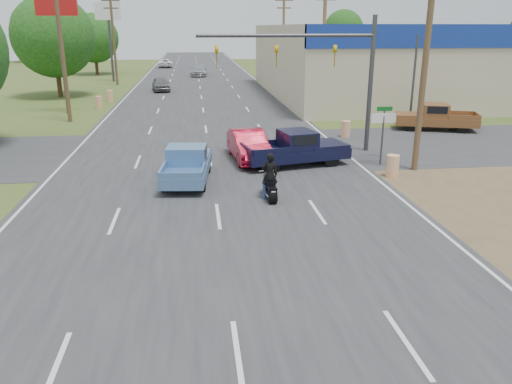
{
  "coord_description": "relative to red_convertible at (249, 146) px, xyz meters",
  "views": [
    {
      "loc": [
        -0.68,
        -8.59,
        6.4
      ],
      "look_at": [
        1.2,
        6.69,
        1.3
      ],
      "focal_mm": 35.0,
      "sensor_mm": 36.0,
      "label": 1
    }
  ],
  "objects": [
    {
      "name": "barrel_0",
      "position": [
        6.06,
        -3.72,
        -0.25
      ],
      "size": [
        0.56,
        0.56,
        1.0
      ],
      "primitive_type": "cylinder",
      "color": "orange",
      "rests_on": "ground"
    },
    {
      "name": "distant_car_silver",
      "position": [
        -1.88,
        46.21,
        0.01
      ],
      "size": [
        2.39,
        5.35,
        1.52
      ],
      "primitive_type": "imported",
      "rotation": [
        0.0,
        0.0,
        -0.05
      ],
      "color": "#9C9DA0",
      "rests_on": "ground"
    },
    {
      "name": "lane_sign",
      "position": [
        6.26,
        -1.72,
        1.15
      ],
      "size": [
        1.2,
        0.08,
        2.52
      ],
      "color": "#3F3F44",
      "rests_on": "ground"
    },
    {
      "name": "barrel_3",
      "position": [
        -10.14,
        22.28,
        -0.25
      ],
      "size": [
        0.56,
        0.56,
        1.0
      ],
      "primitive_type": "cylinder",
      "color": "orange",
      "rests_on": "ground"
    },
    {
      "name": "tree_2",
      "position": [
        -16.14,
        50.28,
        4.2
      ],
      "size": [
        6.72,
        6.72,
        8.32
      ],
      "color": "#422D19",
      "rests_on": "ground"
    },
    {
      "name": "utility_pole_6",
      "position": [
        -11.44,
        36.28,
        4.57
      ],
      "size": [
        2.0,
        0.28,
        10.0
      ],
      "color": "#4C3823",
      "rests_on": "ground"
    },
    {
      "name": "distant_car_white",
      "position": [
        -7.16,
        62.39,
        -0.07
      ],
      "size": [
        2.42,
        4.98,
        1.36
      ],
      "primitive_type": "imported",
      "rotation": [
        0.0,
        0.0,
        3.17
      ],
      "color": "white",
      "rests_on": "ground"
    },
    {
      "name": "utility_pole_1",
      "position": [
        7.56,
        -2.72,
        4.57
      ],
      "size": [
        2.0,
        0.28,
        10.0
      ],
      "color": "#4C3823",
      "rests_on": "ground"
    },
    {
      "name": "barrel_2",
      "position": [
        -10.44,
        18.28,
        -0.25
      ],
      "size": [
        0.56,
        0.56,
        1.0
      ],
      "primitive_type": "cylinder",
      "color": "orange",
      "rests_on": "ground"
    },
    {
      "name": "pole_sign_left_near",
      "position": [
        -12.44,
        16.28,
        6.42
      ],
      "size": [
        3.0,
        0.35,
        9.2
      ],
      "color": "#3F3F44",
      "rests_on": "ground"
    },
    {
      "name": "utility_pole_2",
      "position": [
        7.56,
        15.28,
        4.57
      ],
      "size": [
        2.0,
        0.28,
        10.0
      ],
      "color": "#4C3823",
      "rests_on": "ground"
    },
    {
      "name": "distant_car_grey",
      "position": [
        -6.03,
        29.58,
        -0.03
      ],
      "size": [
        2.23,
        4.43,
        1.45
      ],
      "primitive_type": "imported",
      "rotation": [
        0.0,
        0.0,
        0.13
      ],
      "color": "slate",
      "rests_on": "ground"
    },
    {
      "name": "tree_5",
      "position": [
        28.06,
        79.28,
        5.14
      ],
      "size": [
        7.98,
        7.98,
        9.88
      ],
      "color": "#422D19",
      "rests_on": "ground"
    },
    {
      "name": "red_convertible",
      "position": [
        0.0,
        0.0,
        0.0
      ],
      "size": [
        2.0,
        4.68,
        1.5
      ],
      "primitive_type": "imported",
      "rotation": [
        0.0,
        0.0,
        0.09
      ],
      "color": "maroon",
      "rests_on": "ground"
    },
    {
      "name": "ground",
      "position": [
        -1.94,
        -15.72,
        -0.75
      ],
      "size": [
        200.0,
        200.0,
        0.0
      ],
      "primitive_type": "plane",
      "color": "#405321",
      "rests_on": "ground"
    },
    {
      "name": "main_road",
      "position": [
        -1.94,
        24.28,
        -0.74
      ],
      "size": [
        15.0,
        180.0,
        0.02
      ],
      "primitive_type": "cube",
      "color": "#2D2D30",
      "rests_on": "ground"
    },
    {
      "name": "dirt_verge",
      "position": [
        9.06,
        -5.72,
        -0.74
      ],
      "size": [
        8.0,
        18.0,
        0.01
      ],
      "primitive_type": "cube",
      "color": "brown",
      "rests_on": "ground"
    },
    {
      "name": "signal_mast",
      "position": [
        3.88,
        1.28,
        4.05
      ],
      "size": [
        9.12,
        0.4,
        7.0
      ],
      "color": "#3F3F44",
      "rests_on": "ground"
    },
    {
      "name": "tree_6",
      "position": [
        -31.94,
        79.28,
        5.76
      ],
      "size": [
        8.82,
        8.82,
        10.92
      ],
      "color": "#422D19",
      "rests_on": "ground"
    },
    {
      "name": "navy_pickup",
      "position": [
        2.24,
        -1.22,
        0.1
      ],
      "size": [
        5.39,
        2.99,
        1.69
      ],
      "rotation": [
        0.0,
        0.0,
        -1.36
      ],
      "color": "black",
      "rests_on": "ground"
    },
    {
      "name": "barrel_1",
      "position": [
        6.46,
        4.78,
        -0.25
      ],
      "size": [
        0.56,
        0.56,
        1.0
      ],
      "primitive_type": "cylinder",
      "color": "orange",
      "rests_on": "ground"
    },
    {
      "name": "street_name_sign",
      "position": [
        6.86,
        -0.22,
        0.86
      ],
      "size": [
        0.8,
        0.08,
        2.61
      ],
      "color": "#3F3F44",
      "rests_on": "ground"
    },
    {
      "name": "tree_1",
      "position": [
        -15.44,
        26.28,
        4.82
      ],
      "size": [
        7.56,
        7.56,
        9.36
      ],
      "color": "#422D19",
      "rests_on": "ground"
    },
    {
      "name": "blue_pickup",
      "position": [
        -3.04,
        -3.2,
        0.03
      ],
      "size": [
        2.29,
        4.84,
        1.55
      ],
      "rotation": [
        0.0,
        0.0,
        -0.11
      ],
      "color": "black",
      "rests_on": "ground"
    },
    {
      "name": "utility_pole_3",
      "position": [
        7.56,
        33.28,
        4.57
      ],
      "size": [
        2.0,
        0.28,
        10.0
      ],
      "color": "#4C3823",
      "rests_on": "ground"
    },
    {
      "name": "motorcycle",
      "position": [
        0.15,
        -6.1,
        -0.31
      ],
      "size": [
        0.59,
        1.93,
        0.98
      ],
      "rotation": [
        0.0,
        0.0,
        0.06
      ],
      "color": "black",
      "rests_on": "ground"
    },
    {
      "name": "utility_pole_5",
      "position": [
        -11.44,
        12.28,
        4.57
      ],
      "size": [
        2.0,
        0.28,
        10.0
      ],
      "color": "#4C3823",
      "rests_on": "ground"
    },
    {
      "name": "rider",
      "position": [
        0.15,
        -6.06,
        0.13
      ],
      "size": [
        0.66,
        0.45,
        1.75
      ],
      "primitive_type": "imported",
      "rotation": [
        0.0,
        0.0,
        3.2
      ],
      "color": "black",
      "rests_on": "ground"
    },
    {
      "name": "pole_sign_left_far",
      "position": [
        -12.44,
        40.28,
        6.42
      ],
      "size": [
        3.0,
        0.35,
        9.2
      ],
      "color": "#3F3F44",
      "rests_on": "ground"
    },
    {
      "name": "cross_road",
      "position": [
        -1.94,
        2.28,
        -0.74
      ],
      "size": [
        120.0,
        10.0,
        0.02
      ],
      "primitive_type": "cube",
      "color": "#2D2D30",
      "rests_on": "ground"
    },
    {
      "name": "brown_pickup",
      "position": [
        12.82,
        6.31,
        0.11
      ],
      "size": [
        5.5,
        3.49,
        1.7
      ],
      "rotation": [
        0.0,
        0.0,
        1.25
      ],
      "color": "black",
      "rests_on": "ground"
    }
  ]
}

